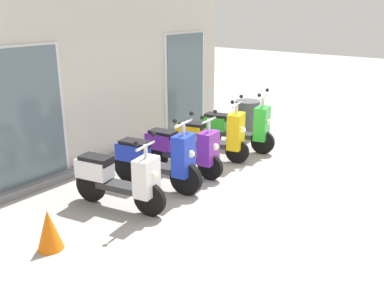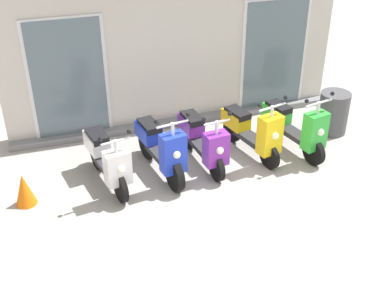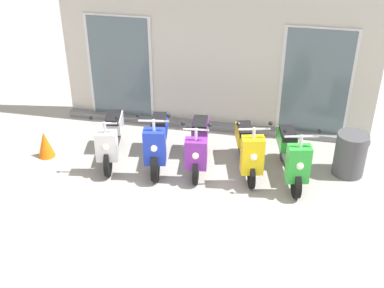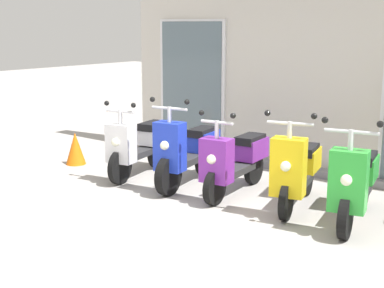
# 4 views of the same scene
# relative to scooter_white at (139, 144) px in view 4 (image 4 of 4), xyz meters

# --- Properties ---
(ground_plane) EXTENTS (40.00, 40.00, 0.00)m
(ground_plane) POSITION_rel_scooter_white_xyz_m (1.66, -1.24, -0.49)
(ground_plane) COLOR #A8A39E
(storefront_facade) EXTENTS (6.39, 0.50, 3.55)m
(storefront_facade) POSITION_rel_scooter_white_xyz_m (1.66, 1.84, 1.22)
(storefront_facade) COLOR beige
(storefront_facade) RESTS_ON ground_plane
(scooter_white) EXTENTS (0.63, 1.53, 1.17)m
(scooter_white) POSITION_rel_scooter_white_xyz_m (0.00, 0.00, 0.00)
(scooter_white) COLOR black
(scooter_white) RESTS_ON ground_plane
(scooter_blue) EXTENTS (0.64, 1.62, 1.29)m
(scooter_blue) POSITION_rel_scooter_white_xyz_m (0.88, 0.04, 0.00)
(scooter_blue) COLOR black
(scooter_blue) RESTS_ON ground_plane
(scooter_purple) EXTENTS (0.54, 1.57, 1.18)m
(scooter_purple) POSITION_rel_scooter_white_xyz_m (1.63, 0.12, -0.02)
(scooter_purple) COLOR black
(scooter_purple) RESTS_ON ground_plane
(scooter_yellow) EXTENTS (0.73, 1.49, 1.26)m
(scooter_yellow) POSITION_rel_scooter_white_xyz_m (2.54, 0.11, 0.01)
(scooter_yellow) COLOR black
(scooter_yellow) RESTS_ON ground_plane
(scooter_green) EXTENTS (0.72, 1.59, 1.28)m
(scooter_green) POSITION_rel_scooter_white_xyz_m (3.32, 0.03, 0.00)
(scooter_green) COLOR black
(scooter_green) RESTS_ON ground_plane
(traffic_cone) EXTENTS (0.32, 0.32, 0.52)m
(traffic_cone) POSITION_rel_scooter_white_xyz_m (-1.29, -0.13, -0.23)
(traffic_cone) COLOR orange
(traffic_cone) RESTS_ON ground_plane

